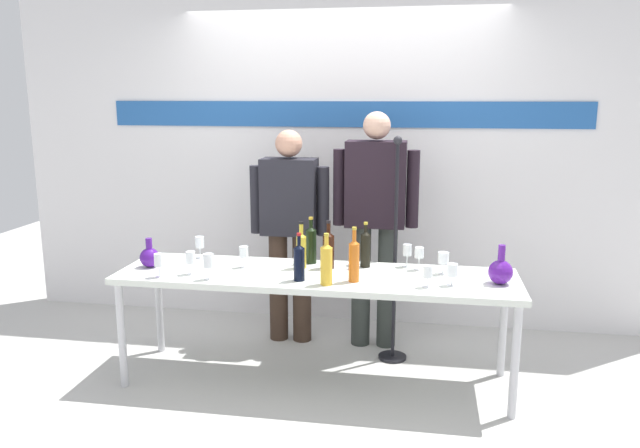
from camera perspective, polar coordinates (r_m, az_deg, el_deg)
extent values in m
plane|color=#B7B6B1|center=(4.22, -0.35, -14.19)|extent=(10.00, 10.00, 0.00)
cube|color=white|center=(5.02, 2.08, 7.81)|extent=(5.43, 0.10, 3.00)
cube|color=#255AA3|center=(4.95, 2.00, 10.06)|extent=(3.80, 0.01, 0.20)
cube|color=silver|center=(3.96, -0.36, -4.85)|extent=(2.54, 0.67, 0.04)
cylinder|color=silver|center=(4.20, -17.79, -9.74)|extent=(0.05, 0.05, 0.69)
cylinder|color=silver|center=(3.80, 17.51, -12.04)|extent=(0.05, 0.05, 0.69)
cylinder|color=silver|center=(4.68, -14.59, -7.31)|extent=(0.05, 0.05, 0.69)
cylinder|color=silver|center=(4.33, 16.51, -9.02)|extent=(0.05, 0.05, 0.69)
sphere|color=#481684|center=(4.23, -15.41, -2.99)|extent=(0.13, 0.13, 0.13)
cylinder|color=#481684|center=(4.21, -15.48, -1.77)|extent=(0.04, 0.04, 0.08)
sphere|color=#551B90|center=(3.87, 16.28, -4.27)|extent=(0.15, 0.15, 0.15)
cylinder|color=#551B90|center=(3.84, 16.38, -2.62)|extent=(0.04, 0.04, 0.10)
cylinder|color=#39281E|center=(4.75, -3.84, -5.77)|extent=(0.14, 0.14, 0.83)
cylinder|color=#39281E|center=(4.71, -1.67, -5.89)|extent=(0.14, 0.14, 0.83)
cube|color=#232229|center=(4.57, -2.84, 2.54)|extent=(0.40, 0.22, 0.56)
cylinder|color=#232229|center=(4.63, -5.89, 2.27)|extent=(0.09, 0.09, 0.51)
cylinder|color=#232229|center=(4.53, 0.28, 2.10)|extent=(0.09, 0.09, 0.51)
sphere|color=tan|center=(4.52, -2.89, 7.41)|extent=(0.20, 0.20, 0.20)
cylinder|color=#2E3330|center=(4.64, 3.79, -5.67)|extent=(0.14, 0.14, 0.92)
cylinder|color=#2E3330|center=(4.62, 6.17, -5.77)|extent=(0.14, 0.14, 0.92)
cube|color=black|center=(4.46, 5.16, 3.69)|extent=(0.43, 0.22, 0.61)
cylinder|color=black|center=(4.49, 1.79, 3.39)|extent=(0.09, 0.09, 0.55)
cylinder|color=black|center=(4.45, 8.54, 3.19)|extent=(0.09, 0.09, 0.55)
sphere|color=#DAA98F|center=(4.42, 5.26, 9.02)|extent=(0.20, 0.20, 0.20)
cylinder|color=gold|center=(4.05, -1.73, -2.62)|extent=(0.06, 0.06, 0.21)
cone|color=gold|center=(4.02, -1.74, -1.01)|extent=(0.06, 0.06, 0.03)
cylinder|color=gold|center=(4.02, -1.74, -0.58)|extent=(0.03, 0.03, 0.08)
cylinder|color=black|center=(4.01, -1.75, 0.12)|extent=(0.03, 0.03, 0.02)
cylinder|color=black|center=(4.08, 4.20, -2.48)|extent=(0.07, 0.07, 0.22)
cone|color=black|center=(4.06, 4.23, -0.83)|extent=(0.07, 0.07, 0.03)
cylinder|color=black|center=(4.05, 4.23, -0.52)|extent=(0.02, 0.02, 0.07)
cylinder|color=gold|center=(4.04, 4.24, 0.06)|extent=(0.03, 0.03, 0.02)
cylinder|color=black|center=(3.78, -1.93, -3.74)|extent=(0.07, 0.07, 0.20)
cone|color=black|center=(3.75, -1.95, -2.07)|extent=(0.07, 0.07, 0.03)
cylinder|color=black|center=(3.75, -1.95, -1.66)|extent=(0.02, 0.02, 0.08)
cylinder|color=#AF1B1E|center=(3.74, -1.95, -0.96)|extent=(0.03, 0.03, 0.02)
cylinder|color=#D06319|center=(3.76, 3.14, -3.58)|extent=(0.07, 0.07, 0.24)
cone|color=#D06319|center=(3.73, 3.17, -1.66)|extent=(0.07, 0.07, 0.03)
cylinder|color=#D06319|center=(3.72, 3.17, -1.18)|extent=(0.02, 0.02, 0.09)
cylinder|color=gold|center=(3.71, 3.18, -0.40)|extent=(0.03, 0.03, 0.02)
cylinder|color=gold|center=(3.69, 0.59, -3.90)|extent=(0.07, 0.07, 0.23)
cone|color=gold|center=(3.66, 0.60, -2.00)|extent=(0.07, 0.07, 0.03)
cylinder|color=gold|center=(3.66, 0.60, -1.65)|extent=(0.03, 0.03, 0.07)
cylinder|color=gold|center=(3.65, 0.60, -0.99)|extent=(0.03, 0.03, 0.02)
cylinder|color=black|center=(4.04, 0.78, -2.60)|extent=(0.08, 0.08, 0.22)
cone|color=black|center=(4.02, 0.79, -0.92)|extent=(0.08, 0.08, 0.03)
cylinder|color=black|center=(4.01, 0.79, -0.51)|extent=(0.03, 0.03, 0.09)
cylinder|color=black|center=(4.00, 0.79, 0.20)|extent=(0.03, 0.03, 0.02)
cylinder|color=black|center=(4.17, -0.84, -2.10)|extent=(0.07, 0.07, 0.23)
cone|color=black|center=(4.14, -0.84, -0.41)|extent=(0.07, 0.07, 0.03)
cylinder|color=black|center=(4.13, -0.84, -0.08)|extent=(0.03, 0.03, 0.07)
cylinder|color=gold|center=(4.12, -0.84, 0.53)|extent=(0.03, 0.03, 0.02)
cylinder|color=white|center=(4.00, -14.54, -4.73)|extent=(0.05, 0.05, 0.00)
cylinder|color=white|center=(3.99, -14.56, -4.25)|extent=(0.01, 0.01, 0.07)
cylinder|color=white|center=(3.97, -14.62, -3.22)|extent=(0.06, 0.06, 0.08)
cylinder|color=white|center=(4.02, -11.76, -4.53)|extent=(0.05, 0.05, 0.00)
cylinder|color=white|center=(4.01, -11.78, -4.03)|extent=(0.01, 0.01, 0.07)
cylinder|color=white|center=(3.99, -11.82, -3.02)|extent=(0.06, 0.06, 0.08)
cylinder|color=white|center=(4.40, -10.96, -3.07)|extent=(0.06, 0.06, 0.00)
cylinder|color=white|center=(4.39, -10.98, -2.60)|extent=(0.01, 0.01, 0.07)
cylinder|color=white|center=(4.37, -11.02, -1.65)|extent=(0.06, 0.06, 0.08)
cylinder|color=white|center=(3.89, -10.17, -5.02)|extent=(0.06, 0.06, 0.00)
cylinder|color=white|center=(3.88, -10.19, -4.47)|extent=(0.01, 0.01, 0.07)
cylinder|color=white|center=(3.86, -10.23, -3.33)|extent=(0.06, 0.06, 0.09)
cylinder|color=white|center=(4.12, -6.98, -3.96)|extent=(0.06, 0.06, 0.00)
cylinder|color=white|center=(4.11, -6.99, -3.50)|extent=(0.01, 0.01, 0.07)
cylinder|color=white|center=(4.09, -7.02, -2.55)|extent=(0.06, 0.06, 0.07)
cylinder|color=white|center=(3.73, 9.83, -5.72)|extent=(0.06, 0.06, 0.00)
cylinder|color=white|center=(3.72, 9.85, -5.29)|extent=(0.01, 0.01, 0.06)
cylinder|color=white|center=(3.70, 9.88, -4.34)|extent=(0.06, 0.06, 0.07)
cylinder|color=white|center=(3.79, 12.01, -5.54)|extent=(0.06, 0.06, 0.00)
cylinder|color=white|center=(3.78, 12.03, -5.10)|extent=(0.01, 0.01, 0.06)
cylinder|color=white|center=(3.76, 12.07, -4.14)|extent=(0.06, 0.06, 0.07)
cylinder|color=white|center=(4.15, 7.99, -3.88)|extent=(0.06, 0.06, 0.00)
cylinder|color=white|center=(4.14, 8.01, -3.37)|extent=(0.01, 0.01, 0.07)
cylinder|color=white|center=(4.12, 8.04, -2.37)|extent=(0.06, 0.06, 0.07)
cylinder|color=white|center=(4.02, 11.23, -4.51)|extent=(0.06, 0.06, 0.00)
cylinder|color=white|center=(4.01, 11.25, -4.02)|extent=(0.01, 0.01, 0.07)
cylinder|color=white|center=(3.99, 11.29, -3.07)|extent=(0.07, 0.07, 0.07)
cylinder|color=white|center=(4.08, 9.07, -4.16)|extent=(0.06, 0.06, 0.00)
cylinder|color=white|center=(4.07, 9.09, -3.61)|extent=(0.01, 0.01, 0.08)
cylinder|color=white|center=(4.05, 9.12, -2.61)|extent=(0.06, 0.06, 0.07)
cylinder|color=black|center=(4.56, 6.67, -12.05)|extent=(0.20, 0.20, 0.02)
cylinder|color=black|center=(4.31, 6.91, -2.89)|extent=(0.02, 0.02, 1.52)
sphere|color=#232328|center=(4.18, 7.18, 7.65)|extent=(0.06, 0.06, 0.06)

